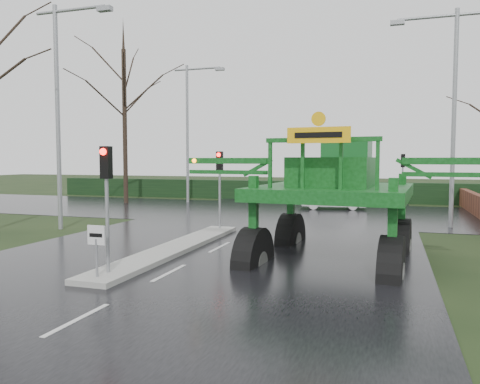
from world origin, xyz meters
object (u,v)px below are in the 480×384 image
(street_light_left_far, at_px, (191,121))
(keep_left_sign, at_px, (96,243))
(traffic_signal_mid, at_px, (220,173))
(traffic_signal_far, at_px, (403,169))
(street_light_left_near, at_px, (63,96))
(crop_sprayer, at_px, (257,176))
(street_light_right, at_px, (447,98))
(traffic_signal_near, at_px, (106,182))
(white_sedan, at_px, (333,209))

(street_light_left_far, bearing_deg, keep_left_sign, -72.22)
(traffic_signal_mid, relative_size, traffic_signal_far, 1.00)
(street_light_left_near, height_order, crop_sprayer, street_light_left_near)
(traffic_signal_far, bearing_deg, street_light_right, 101.95)
(street_light_right, height_order, street_light_left_far, same)
(keep_left_sign, xyz_separation_m, traffic_signal_near, (0.00, 0.49, 1.53))
(traffic_signal_near, xyz_separation_m, crop_sprayer, (3.20, 3.20, 0.07))
(street_light_left_far, xyz_separation_m, white_sedan, (10.49, -1.54, -5.99))
(traffic_signal_near, xyz_separation_m, traffic_signal_mid, (0.00, 8.50, 0.00))
(street_light_left_far, bearing_deg, traffic_signal_far, 0.03)
(street_light_left_far, relative_size, white_sedan, 2.42)
(street_light_left_near, xyz_separation_m, street_light_right, (16.39, 6.00, 0.00))
(street_light_right, relative_size, white_sedan, 2.42)
(traffic_signal_far, xyz_separation_m, street_light_left_far, (-14.69, -0.01, 3.40))
(street_light_right, xyz_separation_m, crop_sprayer, (-6.29, -9.81, -3.33))
(street_light_right, bearing_deg, white_sedan, 132.42)
(traffic_signal_mid, bearing_deg, traffic_signal_near, -90.00)
(traffic_signal_near, distance_m, traffic_signal_far, 22.42)
(street_light_left_near, height_order, street_light_left_far, same)
(traffic_signal_near, height_order, traffic_signal_mid, same)
(traffic_signal_far, bearing_deg, street_light_left_near, 43.63)
(crop_sprayer, relative_size, white_sedan, 2.43)
(traffic_signal_near, height_order, white_sedan, traffic_signal_near)
(white_sedan, bearing_deg, traffic_signal_near, 158.47)
(traffic_signal_mid, distance_m, street_light_right, 11.05)
(crop_sprayer, height_order, white_sedan, crop_sprayer)
(traffic_signal_near, xyz_separation_m, street_light_right, (9.49, 13.01, 3.40))
(street_light_left_near, bearing_deg, traffic_signal_mid, 12.21)
(traffic_signal_mid, bearing_deg, traffic_signal_far, 58.07)
(street_light_left_near, relative_size, white_sedan, 2.42)
(traffic_signal_mid, relative_size, crop_sprayer, 0.35)
(street_light_right, bearing_deg, keep_left_sign, -125.12)
(crop_sprayer, xyz_separation_m, white_sedan, (0.39, 16.27, -2.66))
(keep_left_sign, relative_size, white_sedan, 0.33)
(traffic_signal_mid, relative_size, white_sedan, 0.85)
(street_light_left_near, bearing_deg, keep_left_sign, -47.41)
(keep_left_sign, relative_size, traffic_signal_far, 0.38)
(street_light_left_near, bearing_deg, white_sedan, 49.90)
(street_light_left_near, distance_m, crop_sprayer, 11.29)
(traffic_signal_far, bearing_deg, crop_sprayer, 75.52)
(crop_sprayer, bearing_deg, traffic_signal_near, -130.58)
(white_sedan, bearing_deg, traffic_signal_far, -80.81)
(street_light_right, bearing_deg, street_light_left_far, 153.98)
(street_light_left_near, relative_size, crop_sprayer, 0.99)
(keep_left_sign, xyz_separation_m, street_light_left_far, (-6.89, 21.50, 4.93))
(traffic_signal_mid, relative_size, street_light_right, 0.35)
(street_light_left_near, bearing_deg, traffic_signal_far, 43.63)
(street_light_left_far, bearing_deg, street_light_right, -26.02)
(traffic_signal_near, height_order, street_light_right, street_light_right)
(keep_left_sign, height_order, street_light_left_far, street_light_left_far)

